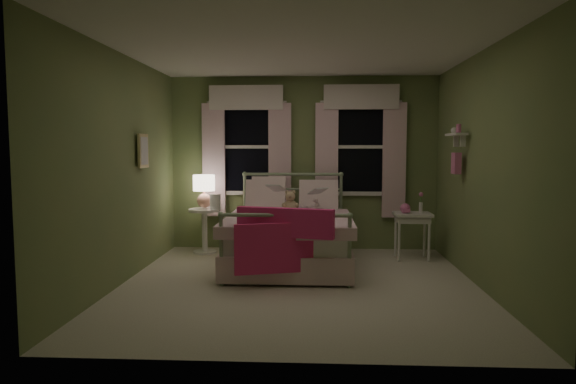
# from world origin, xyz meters

# --- Properties ---
(room_shell) EXTENTS (4.20, 4.20, 4.20)m
(room_shell) POSITION_xyz_m (0.00, 0.00, 1.30)
(room_shell) COLOR white
(room_shell) RESTS_ON ground
(bed) EXTENTS (1.58, 2.04, 1.18)m
(bed) POSITION_xyz_m (-0.16, 0.90, 0.38)
(bed) COLOR white
(bed) RESTS_ON ground
(pink_throw) EXTENTS (1.09, 0.42, 0.71)m
(pink_throw) POSITION_xyz_m (-0.15, -0.11, 0.61)
(pink_throw) COLOR #EC2E7A
(pink_throw) RESTS_ON bed
(child_left) EXTENTS (0.26, 0.18, 0.71)m
(child_left) POSITION_xyz_m (-0.43, 1.33, 0.92)
(child_left) COLOR #F7D1DD
(child_left) RESTS_ON bed
(child_right) EXTENTS (0.45, 0.41, 0.74)m
(child_right) POSITION_xyz_m (0.13, 1.33, 0.94)
(child_right) COLOR #F7D1DD
(child_right) RESTS_ON bed
(book_left) EXTENTS (0.23, 0.17, 0.26)m
(book_left) POSITION_xyz_m (-0.43, 1.08, 0.96)
(book_left) COLOR beige
(book_left) RESTS_ON child_left
(book_right) EXTENTS (0.23, 0.19, 0.26)m
(book_right) POSITION_xyz_m (0.13, 1.08, 0.92)
(book_right) COLOR beige
(book_right) RESTS_ON child_right
(teddy_bear) EXTENTS (0.23, 0.19, 0.31)m
(teddy_bear) POSITION_xyz_m (-0.15, 1.18, 0.79)
(teddy_bear) COLOR tan
(teddy_bear) RESTS_ON bed
(nightstand_left) EXTENTS (0.46, 0.46, 0.65)m
(nightstand_left) POSITION_xyz_m (-1.43, 1.69, 0.42)
(nightstand_left) COLOR white
(nightstand_left) RESTS_ON ground
(table_lamp) EXTENTS (0.31, 0.31, 0.48)m
(table_lamp) POSITION_xyz_m (-1.43, 1.69, 0.95)
(table_lamp) COLOR #E9A08A
(table_lamp) RESTS_ON nightstand_left
(book_nightstand) EXTENTS (0.21, 0.25, 0.02)m
(book_nightstand) POSITION_xyz_m (-1.33, 1.61, 0.66)
(book_nightstand) COLOR beige
(book_nightstand) RESTS_ON nightstand_left
(nightstand_right) EXTENTS (0.50, 0.40, 0.64)m
(nightstand_right) POSITION_xyz_m (1.51, 1.38, 0.55)
(nightstand_right) COLOR white
(nightstand_right) RESTS_ON ground
(pink_toy) EXTENTS (0.14, 0.18, 0.14)m
(pink_toy) POSITION_xyz_m (1.41, 1.38, 0.71)
(pink_toy) COLOR pink
(pink_toy) RESTS_ON nightstand_right
(bud_vase) EXTENTS (0.06, 0.06, 0.28)m
(bud_vase) POSITION_xyz_m (1.63, 1.43, 0.79)
(bud_vase) COLOR white
(bud_vase) RESTS_ON nightstand_right
(window_left) EXTENTS (1.34, 0.13, 1.96)m
(window_left) POSITION_xyz_m (-0.85, 2.03, 1.62)
(window_left) COLOR black
(window_left) RESTS_ON room_shell
(window_right) EXTENTS (1.34, 0.13, 1.96)m
(window_right) POSITION_xyz_m (0.85, 2.03, 1.62)
(window_right) COLOR black
(window_right) RESTS_ON room_shell
(wall_shelf) EXTENTS (0.15, 0.50, 0.60)m
(wall_shelf) POSITION_xyz_m (1.90, 0.70, 1.52)
(wall_shelf) COLOR white
(wall_shelf) RESTS_ON room_shell
(framed_picture) EXTENTS (0.03, 0.32, 0.42)m
(framed_picture) POSITION_xyz_m (-1.95, 0.60, 1.50)
(framed_picture) COLOR beige
(framed_picture) RESTS_ON room_shell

